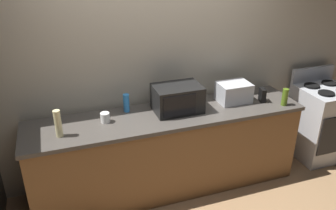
{
  "coord_description": "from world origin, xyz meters",
  "views": [
    {
      "loc": [
        -1.01,
        -2.51,
        2.46
      ],
      "look_at": [
        0.0,
        0.4,
        1.0
      ],
      "focal_mm": 36.64,
      "sensor_mm": 36.0,
      "label": 1
    }
  ],
  "objects": [
    {
      "name": "stove_range",
      "position": [
        2.0,
        0.4,
        0.46
      ],
      "size": [
        0.6,
        0.61,
        1.08
      ],
      "color": "#B7BABF",
      "rests_on": "ground_plane"
    },
    {
      "name": "back_wall",
      "position": [
        0.0,
        0.81,
        1.35
      ],
      "size": [
        6.4,
        0.1,
        2.7
      ],
      "primitive_type": "cube",
      "color": "#B2A893",
      "rests_on": "ground_plane"
    },
    {
      "name": "cordless_phone",
      "position": [
        1.06,
        0.35,
        0.98
      ],
      "size": [
        0.08,
        0.12,
        0.15
      ],
      "primitive_type": "cube",
      "rotation": [
        0.0,
        0.0,
        -0.26
      ],
      "color": "black",
      "rests_on": "counter_run"
    },
    {
      "name": "counter_run",
      "position": [
        0.0,
        0.4,
        0.45
      ],
      "size": [
        2.84,
        0.64,
        0.9
      ],
      "color": "brown",
      "rests_on": "ground_plane"
    },
    {
      "name": "ground_plane",
      "position": [
        0.0,
        0.0,
        0.0
      ],
      "size": [
        8.0,
        8.0,
        0.0
      ],
      "primitive_type": "plane",
      "color": "#93704C"
    },
    {
      "name": "bottle_olive_oil",
      "position": [
        1.23,
        0.19,
        0.99
      ],
      "size": [
        0.06,
        0.06,
        0.18
      ],
      "primitive_type": "cylinder",
      "color": "#4C6B19",
      "rests_on": "counter_run"
    },
    {
      "name": "bottle_spray_cleaner",
      "position": [
        -0.38,
        0.6,
        0.99
      ],
      "size": [
        0.06,
        0.06,
        0.19
      ],
      "primitive_type": "cylinder",
      "color": "#338CE5",
      "rests_on": "counter_run"
    },
    {
      "name": "toaster_oven",
      "position": [
        0.77,
        0.46,
        1.01
      ],
      "size": [
        0.34,
        0.26,
        0.21
      ],
      "primitive_type": "cube",
      "color": "#B7BABF",
      "rests_on": "counter_run"
    },
    {
      "name": "mug_white",
      "position": [
        -0.63,
        0.43,
        0.95
      ],
      "size": [
        0.09,
        0.09,
        0.1
      ],
      "primitive_type": "cylinder",
      "color": "white",
      "rests_on": "counter_run"
    },
    {
      "name": "microwave",
      "position": [
        0.12,
        0.45,
        1.04
      ],
      "size": [
        0.48,
        0.35,
        0.27
      ],
      "color": "black",
      "rests_on": "counter_run"
    },
    {
      "name": "bottle_hand_soap",
      "position": [
        -1.06,
        0.3,
        1.03
      ],
      "size": [
        0.06,
        0.06,
        0.25
      ],
      "primitive_type": "cylinder",
      "color": "beige",
      "rests_on": "counter_run"
    }
  ]
}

